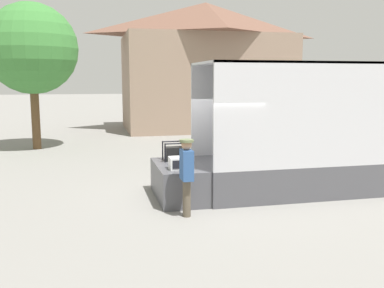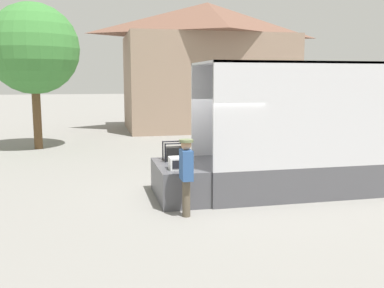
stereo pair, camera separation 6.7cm
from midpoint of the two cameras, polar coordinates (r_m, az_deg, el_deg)
name	(u,v)px [view 2 (the right image)]	position (r m, az deg, el deg)	size (l,w,h in m)	color
ground_plane	(201,196)	(11.31, 1.38, -7.00)	(160.00, 160.00, 0.00)	gray
box_truck	(352,153)	(12.84, 20.66, -1.09)	(7.50, 2.34, 3.48)	white
tailgate_deck	(179,181)	(11.07, -1.57, -4.98)	(1.18, 2.22, 0.88)	#4C4C51
microwave	(180,163)	(10.40, -1.40, -2.54)	(0.54, 0.39, 0.30)	white
portable_generator	(175,153)	(11.48, -2.18, -1.25)	(0.57, 0.45, 0.51)	black
worker_person	(186,169)	(9.45, -0.57, -3.42)	(0.31, 0.44, 1.75)	brown
house_backdrop	(207,65)	(26.67, 2.10, 10.42)	(10.29, 6.40, 7.61)	gray
street_tree	(33,49)	(19.90, -20.30, 11.79)	(3.87, 3.87, 6.27)	brown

